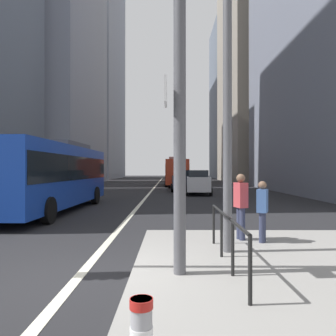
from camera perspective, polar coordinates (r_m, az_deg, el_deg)
ground_plane at (r=26.24m, az=-3.42°, el=-4.62°), size 160.00×160.00×0.00m
lane_centre_line at (r=36.20m, az=-2.39°, el=-3.40°), size 0.20×80.00×0.01m
office_tower_left_mid at (r=51.52m, az=-20.64°, el=15.97°), size 13.78×21.02×32.72m
office_tower_left_far at (r=78.89m, az=-13.16°, el=15.48°), size 12.32×23.33×46.72m
office_tower_right_mid at (r=61.62m, az=15.93°, el=22.86°), size 12.13×19.31×52.32m
office_tower_right_far at (r=79.24m, az=11.65°, el=11.21°), size 10.29×17.09×35.43m
city_bus_blue_oncoming at (r=16.63m, az=-19.32°, el=-0.82°), size 2.88×10.98×3.40m
city_bus_red_receding at (r=40.30m, az=1.42°, el=-0.47°), size 2.73×11.65×3.40m
city_bus_red_distant at (r=57.96m, az=0.92°, el=-0.40°), size 2.80×11.63×3.40m
car_oncoming_mid at (r=29.98m, az=-16.17°, el=-2.17°), size 2.14×4.24×1.94m
car_receding_near at (r=30.40m, az=2.40°, el=-2.15°), size 2.07×4.44×1.94m
car_receding_far at (r=26.52m, az=5.20°, el=-2.43°), size 2.22×4.61×1.94m
traffic_signal_gantry at (r=6.51m, az=-16.99°, el=18.58°), size 6.05×0.65×6.00m
street_lamp_post at (r=8.25m, az=10.21°, el=23.14°), size 5.50×0.32×8.00m
pedestrian_railing at (r=6.60m, az=10.07°, el=-10.26°), size 0.06×3.80×0.98m
pedestrian_waiting at (r=9.00m, az=12.45°, el=-5.90°), size 0.34×0.43×1.74m
pedestrian_walking at (r=8.84m, az=15.98°, el=-6.75°), size 0.37×0.44×1.56m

